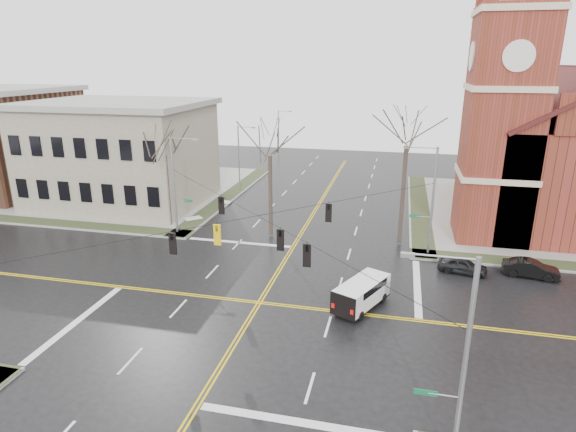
% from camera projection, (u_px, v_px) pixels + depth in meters
% --- Properties ---
extents(ground, '(120.00, 120.00, 0.00)m').
position_uv_depth(ground, '(259.00, 303.00, 32.63)').
color(ground, black).
rests_on(ground, ground).
extents(sidewalks, '(80.00, 80.00, 0.17)m').
position_uv_depth(sidewalks, '(259.00, 302.00, 32.61)').
color(sidewalks, gray).
rests_on(sidewalks, ground).
extents(road_markings, '(100.00, 100.00, 0.01)m').
position_uv_depth(road_markings, '(259.00, 303.00, 32.63)').
color(road_markings, gold).
rests_on(road_markings, ground).
extents(church, '(24.28, 27.48, 27.50)m').
position_uv_depth(church, '(568.00, 137.00, 47.65)').
color(church, maroon).
rests_on(church, ground).
extents(civic_building_a, '(18.00, 14.00, 11.00)m').
position_uv_depth(civic_building_a, '(121.00, 155.00, 54.23)').
color(civic_building_a, gray).
rests_on(civic_building_a, ground).
extents(signal_pole_ne, '(2.75, 0.22, 9.00)m').
position_uv_depth(signal_pole_ne, '(431.00, 198.00, 39.32)').
color(signal_pole_ne, gray).
rests_on(signal_pole_ne, ground).
extents(signal_pole_nw, '(2.75, 0.22, 9.00)m').
position_uv_depth(signal_pole_nw, '(176.00, 183.00, 44.21)').
color(signal_pole_nw, gray).
rests_on(signal_pole_nw, ground).
extents(signal_pole_se, '(2.75, 0.22, 9.00)m').
position_uv_depth(signal_pole_se, '(460.00, 360.00, 18.00)').
color(signal_pole_se, gray).
rests_on(signal_pole_se, ground).
extents(span_wires, '(23.02, 23.02, 0.03)m').
position_uv_depth(span_wires, '(258.00, 216.00, 30.72)').
color(span_wires, black).
rests_on(span_wires, ground).
extents(traffic_signals, '(8.21, 8.26, 1.30)m').
position_uv_depth(traffic_signals, '(255.00, 230.00, 30.34)').
color(traffic_signals, black).
rests_on(traffic_signals, ground).
extents(streetlight_north_a, '(2.30, 0.20, 8.00)m').
position_uv_depth(streetlight_north_a, '(240.00, 156.00, 59.51)').
color(streetlight_north_a, gray).
rests_on(streetlight_north_a, ground).
extents(streetlight_north_b, '(2.30, 0.20, 8.00)m').
position_uv_depth(streetlight_north_b, '(279.00, 133.00, 78.04)').
color(streetlight_north_b, gray).
rests_on(streetlight_north_b, ground).
extents(cargo_van, '(3.68, 5.08, 1.82)m').
position_uv_depth(cargo_van, '(363.00, 291.00, 31.88)').
color(cargo_van, white).
rests_on(cargo_van, ground).
extents(parked_car_a, '(3.87, 2.15, 1.24)m').
position_uv_depth(parked_car_a, '(463.00, 265.00, 37.04)').
color(parked_car_a, black).
rests_on(parked_car_a, ground).
extents(parked_car_b, '(4.20, 2.02, 1.33)m').
position_uv_depth(parked_car_b, '(531.00, 269.00, 36.34)').
color(parked_car_b, black).
rests_on(parked_car_b, ground).
extents(tree_nw_far, '(4.00, 4.00, 10.43)m').
position_uv_depth(tree_nw_far, '(165.00, 150.00, 45.55)').
color(tree_nw_far, '#31271F').
rests_on(tree_nw_far, ground).
extents(tree_nw_near, '(4.00, 4.00, 11.14)m').
position_uv_depth(tree_nw_near, '(270.00, 150.00, 42.66)').
color(tree_nw_near, '#31271F').
rests_on(tree_nw_near, ground).
extents(tree_ne, '(4.00, 4.00, 13.04)m').
position_uv_depth(tree_ne, '(407.00, 139.00, 40.18)').
color(tree_ne, '#31271F').
rests_on(tree_ne, ground).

